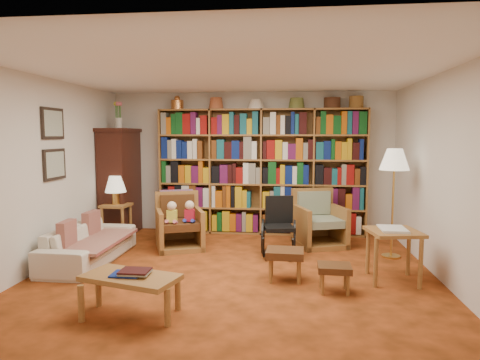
# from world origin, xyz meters

# --- Properties ---
(floor) EXTENTS (5.00, 5.00, 0.00)m
(floor) POSITION_xyz_m (0.00, 0.00, 0.00)
(floor) COLOR #B24A1B
(floor) RESTS_ON ground
(ceiling) EXTENTS (5.00, 5.00, 0.00)m
(ceiling) POSITION_xyz_m (0.00, 0.00, 2.50)
(ceiling) COLOR white
(ceiling) RESTS_ON wall_back
(wall_back) EXTENTS (5.00, 0.00, 5.00)m
(wall_back) POSITION_xyz_m (0.00, 2.50, 1.25)
(wall_back) COLOR silver
(wall_back) RESTS_ON floor
(wall_front) EXTENTS (5.00, 0.00, 5.00)m
(wall_front) POSITION_xyz_m (0.00, -2.50, 1.25)
(wall_front) COLOR silver
(wall_front) RESTS_ON floor
(wall_left) EXTENTS (0.00, 5.00, 5.00)m
(wall_left) POSITION_xyz_m (-2.50, 0.00, 1.25)
(wall_left) COLOR silver
(wall_left) RESTS_ON floor
(wall_right) EXTENTS (0.00, 5.00, 5.00)m
(wall_right) POSITION_xyz_m (2.50, 0.00, 1.25)
(wall_right) COLOR silver
(wall_right) RESTS_ON floor
(bookshelf) EXTENTS (3.60, 0.30, 2.42)m
(bookshelf) POSITION_xyz_m (0.20, 2.33, 1.17)
(bookshelf) COLOR #9E6731
(bookshelf) RESTS_ON floor
(curio_cabinet) EXTENTS (0.50, 0.95, 2.40)m
(curio_cabinet) POSITION_xyz_m (-2.25, 2.00, 0.95)
(curio_cabinet) COLOR #37170F
(curio_cabinet) RESTS_ON floor
(framed_pictures) EXTENTS (0.03, 0.52, 0.97)m
(framed_pictures) POSITION_xyz_m (-2.48, 0.30, 1.62)
(framed_pictures) COLOR black
(framed_pictures) RESTS_ON wall_left
(sofa) EXTENTS (1.75, 0.70, 0.51)m
(sofa) POSITION_xyz_m (-2.05, 0.35, 0.25)
(sofa) COLOR beige
(sofa) RESTS_ON floor
(sofa_throw) EXTENTS (0.77, 1.43, 0.04)m
(sofa_throw) POSITION_xyz_m (-2.00, 0.35, 0.30)
(sofa_throw) COLOR #C0AB8C
(sofa_throw) RESTS_ON sofa
(cushion_left) EXTENTS (0.13, 0.36, 0.36)m
(cushion_left) POSITION_xyz_m (-2.18, 0.70, 0.45)
(cushion_left) COLOR maroon
(cushion_left) RESTS_ON sofa
(cushion_right) EXTENTS (0.13, 0.37, 0.36)m
(cushion_right) POSITION_xyz_m (-2.18, 0.00, 0.45)
(cushion_right) COLOR maroon
(cushion_right) RESTS_ON sofa
(side_table_lamp) EXTENTS (0.45, 0.45, 0.61)m
(side_table_lamp) POSITION_xyz_m (-2.15, 1.54, 0.45)
(side_table_lamp) COLOR #9E6731
(side_table_lamp) RESTS_ON floor
(table_lamp) EXTENTS (0.35, 0.35, 0.47)m
(table_lamp) POSITION_xyz_m (-2.15, 1.54, 0.93)
(table_lamp) COLOR gold
(table_lamp) RESTS_ON side_table_lamp
(armchair_leather) EXTENTS (0.94, 0.93, 0.87)m
(armchair_leather) POSITION_xyz_m (-0.98, 1.26, 0.36)
(armchair_leather) COLOR #9E6731
(armchair_leather) RESTS_ON floor
(armchair_sage) EXTENTS (0.94, 0.94, 0.88)m
(armchair_sage) POSITION_xyz_m (1.17, 1.67, 0.34)
(armchair_sage) COLOR #9E6731
(armchair_sage) RESTS_ON floor
(wheelchair) EXTENTS (0.49, 0.68, 0.85)m
(wheelchair) POSITION_xyz_m (0.54, 1.01, 0.39)
(wheelchair) COLOR black
(wheelchair) RESTS_ON floor
(floor_lamp) EXTENTS (0.41, 0.41, 1.56)m
(floor_lamp) POSITION_xyz_m (2.15, 1.04, 1.34)
(floor_lamp) COLOR gold
(floor_lamp) RESTS_ON floor
(side_table_papers) EXTENTS (0.66, 0.66, 0.65)m
(side_table_papers) POSITION_xyz_m (1.93, 0.00, 0.52)
(side_table_papers) COLOR #9E6731
(side_table_papers) RESTS_ON floor
(footstool_a) EXTENTS (0.46, 0.39, 0.38)m
(footstool_a) POSITION_xyz_m (0.64, -0.12, 0.31)
(footstool_a) COLOR #513215
(footstool_a) RESTS_ON floor
(footstool_b) EXTENTS (0.37, 0.32, 0.31)m
(footstool_b) POSITION_xyz_m (1.19, -0.45, 0.25)
(footstool_b) COLOR #513215
(footstool_b) RESTS_ON floor
(coffee_table) EXTENTS (1.01, 0.69, 0.46)m
(coffee_table) POSITION_xyz_m (-0.83, -1.31, 0.35)
(coffee_table) COLOR #9E6731
(coffee_table) RESTS_ON floor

